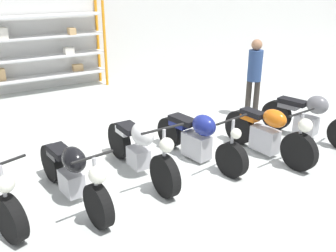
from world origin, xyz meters
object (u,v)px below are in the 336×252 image
motorcycle_black (73,174)px  motorcycle_blue (198,138)px  motorcycle_orange (268,133)px  shelving_rack (32,48)px  motorcycle_grey (310,118)px  person_browsing (254,72)px  motorcycle_white (140,148)px

motorcycle_black → motorcycle_blue: 2.33m
motorcycle_blue → motorcycle_orange: bearing=57.1°
shelving_rack → motorcycle_grey: bearing=-57.9°
motorcycle_black → motorcycle_grey: bearing=80.6°
motorcycle_orange → person_browsing: 2.17m
person_browsing → motorcycle_white: bearing=-25.7°
shelving_rack → person_browsing: shelving_rack is taller
motorcycle_orange → motorcycle_grey: 1.29m
shelving_rack → motorcycle_white: size_ratio=1.79×
motorcycle_grey → motorcycle_blue: bearing=-112.8°
motorcycle_white → motorcycle_orange: size_ratio=1.08×
shelving_rack → motorcycle_blue: size_ratio=1.85×
shelving_rack → motorcycle_black: bearing=-98.4°
motorcycle_white → person_browsing: (3.51, 1.14, 0.59)m
motorcycle_white → person_browsing: person_browsing is taller
motorcycle_black → shelving_rack: bearing=164.8°
shelving_rack → motorcycle_orange: (2.62, -6.37, -0.80)m
motorcycle_black → person_browsing: size_ratio=1.20×
shelving_rack → motorcycle_black: 6.13m
motorcycle_white → motorcycle_black: bearing=-81.9°
motorcycle_white → motorcycle_grey: 3.62m
motorcycle_black → person_browsing: (4.70, 1.34, 0.62)m
motorcycle_orange → shelving_rack: bearing=-162.5°
motorcycle_black → motorcycle_orange: (3.51, -0.35, -0.01)m
shelving_rack → motorcycle_blue: shelving_rack is taller
motorcycle_white → motorcycle_blue: (1.13, -0.04, -0.06)m
shelving_rack → motorcycle_grey: 7.40m
shelving_rack → motorcycle_white: 5.87m
shelving_rack → motorcycle_blue: (1.44, -5.85, -0.83)m
shelving_rack → person_browsing: 6.04m
motorcycle_blue → person_browsing: bearing=107.3°
shelving_rack → motorcycle_orange: 6.94m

